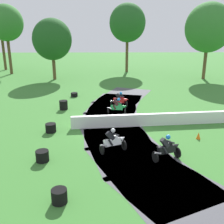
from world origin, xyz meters
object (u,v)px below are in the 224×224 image
at_px(tire_stack_near, 74,95).
at_px(traffic_cone, 198,136).
at_px(tire_stack_mid_a, 64,105).
at_px(motorcycle_trailing_white, 113,141).
at_px(motorcycle_fourth_black, 167,148).
at_px(tire_stack_far, 42,156).
at_px(tire_stack_extra_a, 59,196).
at_px(motorcycle_lead_red, 120,100).
at_px(tire_stack_mid_b, 51,128).
at_px(motorcycle_chase_green, 118,107).

bearing_deg(tire_stack_near, traffic_cone, -50.04).
bearing_deg(tire_stack_mid_a, tire_stack_near, 85.01).
relative_size(motorcycle_trailing_white, motorcycle_fourth_black, 1.00).
height_order(tire_stack_far, tire_stack_extra_a, same).
bearing_deg(tire_stack_far, motorcycle_lead_red, 65.20).
xyz_separation_m(tire_stack_near, tire_stack_mid_b, (-0.46, -9.75, 0.10)).
xyz_separation_m(motorcycle_lead_red, motorcycle_fourth_black, (2.10, -9.96, -0.00)).
bearing_deg(tire_stack_mid_b, traffic_cone, -7.92).
height_order(motorcycle_fourth_black, tire_stack_far, motorcycle_fourth_black).
bearing_deg(motorcycle_fourth_black, tire_stack_extra_a, -145.15).
height_order(motorcycle_trailing_white, traffic_cone, motorcycle_trailing_white).
xyz_separation_m(tire_stack_far, tire_stack_extra_a, (1.52, -3.54, 0.00)).
bearing_deg(tire_stack_near, tire_stack_mid_b, -92.68).
height_order(motorcycle_chase_green, motorcycle_fourth_black, motorcycle_fourth_black).
xyz_separation_m(motorcycle_chase_green, motorcycle_fourth_black, (2.38, -7.87, 0.01)).
bearing_deg(traffic_cone, motorcycle_fourth_black, -134.50).
distance_m(tire_stack_mid_b, traffic_cone, 9.86).
xyz_separation_m(motorcycle_trailing_white, tire_stack_extra_a, (-2.33, -4.71, -0.33)).
relative_size(motorcycle_lead_red, tire_stack_far, 2.44).
bearing_deg(tire_stack_mid_b, tire_stack_near, 87.32).
relative_size(motorcycle_lead_red, tire_stack_near, 2.43).
height_order(motorcycle_chase_green, tire_stack_near, motorcycle_chase_green).
distance_m(tire_stack_mid_a, tire_stack_mid_b, 5.22).
height_order(motorcycle_fourth_black, tire_stack_mid_b, motorcycle_fourth_black).
bearing_deg(motorcycle_chase_green, tire_stack_extra_a, -103.90).
bearing_deg(motorcycle_chase_green, tire_stack_mid_b, -141.13).
bearing_deg(motorcycle_trailing_white, tire_stack_mid_b, 144.93).
height_order(motorcycle_lead_red, tire_stack_extra_a, motorcycle_lead_red).
xyz_separation_m(motorcycle_chase_green, motorcycle_trailing_white, (-0.52, -6.81, -0.02)).
xyz_separation_m(motorcycle_trailing_white, tire_stack_far, (-3.85, -1.17, -0.33)).
relative_size(motorcycle_chase_green, tire_stack_mid_a, 2.14).
bearing_deg(motorcycle_lead_red, tire_stack_extra_a, -102.97).
distance_m(motorcycle_lead_red, motorcycle_chase_green, 2.11).
distance_m(motorcycle_chase_green, traffic_cone, 7.23).
xyz_separation_m(motorcycle_trailing_white, tire_stack_near, (-3.78, 12.72, -0.43)).
xyz_separation_m(tire_stack_mid_b, tire_stack_extra_a, (1.91, -7.68, 0.00)).
bearing_deg(tire_stack_mid_a, traffic_cone, -34.14).
bearing_deg(tire_stack_far, traffic_cone, 16.52).
distance_m(tire_stack_far, traffic_cone, 9.78).
height_order(motorcycle_lead_red, tire_stack_near, motorcycle_lead_red).
bearing_deg(tire_stack_mid_b, tire_stack_far, -84.63).
bearing_deg(tire_stack_mid_b, motorcycle_lead_red, 49.61).
bearing_deg(motorcycle_trailing_white, tire_stack_mid_a, 116.99).
bearing_deg(motorcycle_lead_red, tire_stack_near, 140.10).
relative_size(tire_stack_near, tire_stack_extra_a, 1.07).
relative_size(motorcycle_trailing_white, traffic_cone, 3.80).
distance_m(motorcycle_lead_red, tire_stack_mid_b, 7.78).
xyz_separation_m(tire_stack_mid_a, tire_stack_mid_b, (-0.06, -5.22, -0.10)).
bearing_deg(motorcycle_chase_green, motorcycle_trailing_white, -94.37).
xyz_separation_m(motorcycle_lead_red, tire_stack_extra_a, (-3.13, -13.60, -0.36)).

